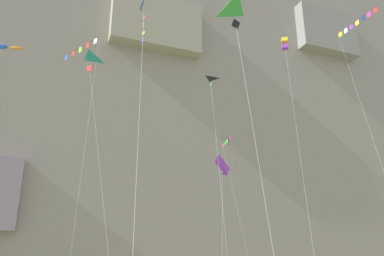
{
  "coord_description": "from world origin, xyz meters",
  "views": [
    {
      "loc": [
        -12.52,
        -3.64,
        2.12
      ],
      "look_at": [
        -1.32,
        25.1,
        12.43
      ],
      "focal_mm": 36.06,
      "sensor_mm": 36.0,
      "label": 1
    }
  ],
  "objects_px": {
    "kite_diamond_high_right": "(145,1)",
    "kite_banner_mid_center": "(358,31)",
    "kite_box_high_left": "(285,45)",
    "kite_delta_far_left": "(244,28)",
    "kite_delta_far_right": "(211,94)",
    "kite_banner_mid_right": "(80,59)",
    "kite_diamond_near_cliff": "(222,167)",
    "kite_delta_low_center": "(84,70)",
    "kite_banner_low_left": "(227,147)"
  },
  "relations": [
    {
      "from": "kite_diamond_high_right",
      "to": "kite_banner_mid_center",
      "type": "distance_m",
      "value": 28.72
    },
    {
      "from": "kite_box_high_left",
      "to": "kite_delta_far_left",
      "type": "bearing_deg",
      "value": -132.88
    },
    {
      "from": "kite_delta_far_left",
      "to": "kite_delta_far_right",
      "type": "bearing_deg",
      "value": 72.88
    },
    {
      "from": "kite_diamond_high_right",
      "to": "kite_banner_mid_right",
      "type": "xyz_separation_m",
      "value": [
        -2.26,
        13.47,
        2.8
      ]
    },
    {
      "from": "kite_box_high_left",
      "to": "kite_diamond_high_right",
      "type": "height_order",
      "value": "kite_box_high_left"
    },
    {
      "from": "kite_diamond_near_cliff",
      "to": "kite_delta_low_center",
      "type": "height_order",
      "value": "kite_delta_low_center"
    },
    {
      "from": "kite_box_high_left",
      "to": "kite_banner_mid_right",
      "type": "height_order",
      "value": "kite_box_high_left"
    },
    {
      "from": "kite_delta_far_left",
      "to": "kite_banner_mid_center",
      "type": "bearing_deg",
      "value": 29.27
    },
    {
      "from": "kite_banner_mid_right",
      "to": "kite_delta_far_right",
      "type": "distance_m",
      "value": 11.71
    },
    {
      "from": "kite_box_high_left",
      "to": "kite_banner_low_left",
      "type": "distance_m",
      "value": 14.12
    },
    {
      "from": "kite_delta_far_left",
      "to": "kite_delta_far_right",
      "type": "relative_size",
      "value": 0.81
    },
    {
      "from": "kite_banner_low_left",
      "to": "kite_banner_mid_center",
      "type": "distance_m",
      "value": 19.33
    },
    {
      "from": "kite_diamond_high_right",
      "to": "kite_delta_low_center",
      "type": "distance_m",
      "value": 10.4
    },
    {
      "from": "kite_banner_mid_center",
      "to": "kite_delta_low_center",
      "type": "height_order",
      "value": "kite_banner_mid_center"
    },
    {
      "from": "kite_diamond_high_right",
      "to": "kite_banner_mid_right",
      "type": "relative_size",
      "value": 0.86
    },
    {
      "from": "kite_diamond_near_cliff",
      "to": "kite_delta_low_center",
      "type": "bearing_deg",
      "value": -150.92
    },
    {
      "from": "kite_box_high_left",
      "to": "kite_delta_low_center",
      "type": "bearing_deg",
      "value": -177.49
    },
    {
      "from": "kite_banner_low_left",
      "to": "kite_diamond_high_right",
      "type": "bearing_deg",
      "value": -125.55
    },
    {
      "from": "kite_banner_low_left",
      "to": "kite_diamond_near_cliff",
      "type": "bearing_deg",
      "value": -124.29
    },
    {
      "from": "kite_delta_far_left",
      "to": "kite_delta_low_center",
      "type": "xyz_separation_m",
      "value": [
        -6.89,
        12.52,
        2.29
      ]
    },
    {
      "from": "kite_banner_low_left",
      "to": "kite_delta_far_right",
      "type": "xyz_separation_m",
      "value": [
        -7.25,
        -11.35,
        1.21
      ]
    },
    {
      "from": "kite_banner_mid_right",
      "to": "kite_delta_far_right",
      "type": "height_order",
      "value": "kite_banner_mid_right"
    },
    {
      "from": "kite_diamond_high_right",
      "to": "kite_delta_far_left",
      "type": "height_order",
      "value": "kite_diamond_high_right"
    },
    {
      "from": "kite_box_high_left",
      "to": "kite_banner_low_left",
      "type": "xyz_separation_m",
      "value": [
        -0.92,
        11.74,
        -7.78
      ]
    },
    {
      "from": "kite_delta_far_left",
      "to": "kite_diamond_near_cliff",
      "type": "distance_m",
      "value": 23.17
    },
    {
      "from": "kite_box_high_left",
      "to": "kite_banner_mid_right",
      "type": "distance_m",
      "value": 20.06
    },
    {
      "from": "kite_banner_mid_center",
      "to": "kite_delta_far_right",
      "type": "bearing_deg",
      "value": 172.47
    },
    {
      "from": "kite_diamond_near_cliff",
      "to": "kite_delta_low_center",
      "type": "relative_size",
      "value": 0.79
    },
    {
      "from": "kite_banner_low_left",
      "to": "kite_banner_mid_right",
      "type": "bearing_deg",
      "value": -153.35
    },
    {
      "from": "kite_delta_far_right",
      "to": "kite_delta_low_center",
      "type": "height_order",
      "value": "kite_delta_far_right"
    },
    {
      "from": "kite_banner_low_left",
      "to": "kite_delta_low_center",
      "type": "xyz_separation_m",
      "value": [
        -18.37,
        -12.59,
        1.02
      ]
    },
    {
      "from": "kite_box_high_left",
      "to": "kite_delta_far_left",
      "type": "xyz_separation_m",
      "value": [
        -12.41,
        -13.37,
        -9.06
      ]
    },
    {
      "from": "kite_delta_low_center",
      "to": "kite_banner_low_left",
      "type": "bearing_deg",
      "value": 34.41
    },
    {
      "from": "kite_diamond_high_right",
      "to": "kite_diamond_near_cliff",
      "type": "height_order",
      "value": "kite_diamond_high_right"
    },
    {
      "from": "kite_banner_mid_right",
      "to": "kite_diamond_near_cliff",
      "type": "relative_size",
      "value": 1.54
    },
    {
      "from": "kite_box_high_left",
      "to": "kite_banner_low_left",
      "type": "relative_size",
      "value": 1.48
    },
    {
      "from": "kite_banner_low_left",
      "to": "kite_banner_mid_right",
      "type": "relative_size",
      "value": 0.8
    },
    {
      "from": "kite_diamond_high_right",
      "to": "kite_delta_low_center",
      "type": "relative_size",
      "value": 1.05
    },
    {
      "from": "kite_box_high_left",
      "to": "kite_delta_far_left",
      "type": "relative_size",
      "value": 1.68
    },
    {
      "from": "kite_diamond_high_right",
      "to": "kite_diamond_near_cliff",
      "type": "bearing_deg",
      "value": 54.2
    },
    {
      "from": "kite_banner_mid_right",
      "to": "kite_delta_far_right",
      "type": "bearing_deg",
      "value": -10.28
    },
    {
      "from": "kite_box_high_left",
      "to": "kite_delta_far_right",
      "type": "height_order",
      "value": "kite_box_high_left"
    },
    {
      "from": "kite_diamond_high_right",
      "to": "kite_banner_mid_right",
      "type": "height_order",
      "value": "kite_banner_mid_right"
    },
    {
      "from": "kite_diamond_high_right",
      "to": "kite_diamond_near_cliff",
      "type": "xyz_separation_m",
      "value": [
        13.67,
        18.95,
        -4.16
      ]
    },
    {
      "from": "kite_banner_mid_right",
      "to": "kite_banner_mid_center",
      "type": "bearing_deg",
      "value": -8.65
    },
    {
      "from": "kite_banner_mid_right",
      "to": "kite_diamond_near_cliff",
      "type": "distance_m",
      "value": 18.23
    },
    {
      "from": "kite_banner_low_left",
      "to": "kite_banner_mid_center",
      "type": "height_order",
      "value": "kite_banner_mid_center"
    },
    {
      "from": "kite_banner_mid_center",
      "to": "kite_delta_far_right",
      "type": "distance_m",
      "value": 18.91
    },
    {
      "from": "kite_box_high_left",
      "to": "kite_diamond_high_right",
      "type": "xyz_separation_m",
      "value": [
        -17.19,
        -11.03,
        -7.04
      ]
    },
    {
      "from": "kite_banner_low_left",
      "to": "kite_diamond_near_cliff",
      "type": "height_order",
      "value": "kite_banner_low_left"
    }
  ]
}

